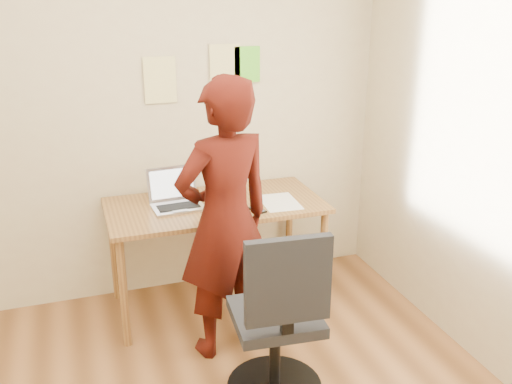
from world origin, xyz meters
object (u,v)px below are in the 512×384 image
object	(u,v)px
desk	(215,216)
phone	(257,210)
laptop	(176,198)
person	(225,221)
office_chair	(279,328)

from	to	relation	value
desk	phone	distance (m)	0.32
desk	phone	bearing A→B (deg)	-43.60
laptop	person	bearing A→B (deg)	-76.06
office_chair	person	world-z (taller)	person
phone	desk	bearing A→B (deg)	120.28
laptop	phone	distance (m)	0.54
desk	person	xyz separation A→B (m)	(-0.07, -0.50, 0.17)
laptop	office_chair	world-z (taller)	office_chair
desk	laptop	bearing A→B (deg)	169.78
phone	office_chair	world-z (taller)	office_chair
office_chair	laptop	bearing A→B (deg)	110.38
laptop	desk	bearing A→B (deg)	-13.93
office_chair	person	distance (m)	0.68
desk	person	world-z (taller)	person
laptop	person	world-z (taller)	person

